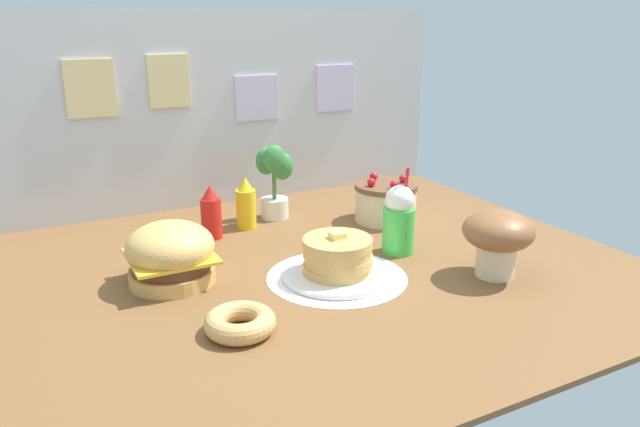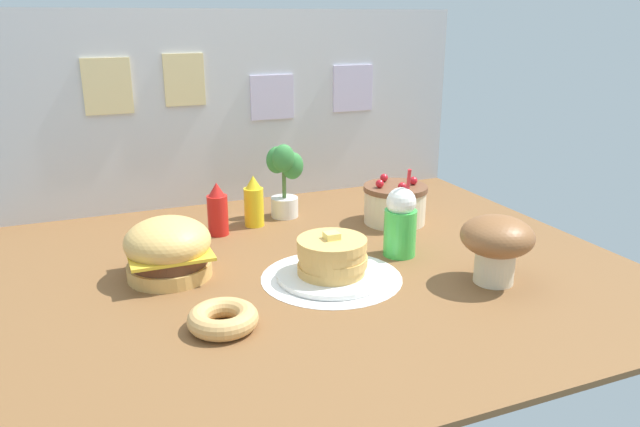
{
  "view_description": "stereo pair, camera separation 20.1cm",
  "coord_description": "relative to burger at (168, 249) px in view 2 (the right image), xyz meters",
  "views": [
    {
      "loc": [
        -0.93,
        -1.84,
        0.89
      ],
      "look_at": [
        0.09,
        0.09,
        0.17
      ],
      "focal_mm": 33.87,
      "sensor_mm": 36.0,
      "label": 1
    },
    {
      "loc": [
        -0.75,
        -1.93,
        0.89
      ],
      "look_at": [
        0.09,
        0.09,
        0.17
      ],
      "focal_mm": 33.87,
      "sensor_mm": 36.0,
      "label": 2
    }
  ],
  "objects": [
    {
      "name": "ground_plane",
      "position": [
        0.48,
        -0.12,
        -0.11
      ],
      "size": [
        2.35,
        1.93,
        0.02
      ],
      "primitive_type": "cube",
      "color": "brown"
    },
    {
      "name": "back_wall",
      "position": [
        0.48,
        0.84,
        0.36
      ],
      "size": [
        2.35,
        0.04,
        0.93
      ],
      "color": "silver",
      "rests_on": "ground_plane"
    },
    {
      "name": "doily_mat",
      "position": [
        0.53,
        -0.23,
        -0.1
      ],
      "size": [
        0.51,
        0.51,
        0.0
      ],
      "primitive_type": "cylinder",
      "color": "white",
      "rests_on": "ground_plane"
    },
    {
      "name": "burger",
      "position": [
        0.0,
        0.0,
        0.0
      ],
      "size": [
        0.3,
        0.3,
        0.22
      ],
      "color": "#DBA859",
      "rests_on": "ground_plane"
    },
    {
      "name": "pancake_stack",
      "position": [
        0.53,
        -0.24,
        -0.04
      ],
      "size": [
        0.39,
        0.39,
        0.17
      ],
      "color": "white",
      "rests_on": "doily_mat"
    },
    {
      "name": "layer_cake",
      "position": [
        1.04,
        0.22,
        -0.02
      ],
      "size": [
        0.29,
        0.29,
        0.21
      ],
      "color": "beige",
      "rests_on": "ground_plane"
    },
    {
      "name": "ketchup_bottle",
      "position": [
        0.26,
        0.37,
        0.0
      ],
      "size": [
        0.09,
        0.09,
        0.23
      ],
      "color": "red",
      "rests_on": "ground_plane"
    },
    {
      "name": "mustard_bottle",
      "position": [
        0.44,
        0.42,
        0.0
      ],
      "size": [
        0.09,
        0.09,
        0.23
      ],
      "color": "yellow",
      "rests_on": "ground_plane"
    },
    {
      "name": "cream_soda_cup",
      "position": [
        0.86,
        -0.13,
        0.03
      ],
      "size": [
        0.13,
        0.13,
        0.34
      ],
      "color": "green",
      "rests_on": "ground_plane"
    },
    {
      "name": "donut_pink_glaze",
      "position": [
        0.08,
        -0.45,
        -0.07
      ],
      "size": [
        0.21,
        0.21,
        0.06
      ],
      "color": "tan",
      "rests_on": "ground_plane"
    },
    {
      "name": "potted_plant",
      "position": [
        0.61,
        0.49,
        0.08
      ],
      "size": [
        0.16,
        0.14,
        0.35
      ],
      "color": "white",
      "rests_on": "ground_plane"
    },
    {
      "name": "mushroom_stool",
      "position": [
        1.04,
        -0.48,
        0.04
      ],
      "size": [
        0.25,
        0.25,
        0.24
      ],
      "color": "beige",
      "rests_on": "ground_plane"
    }
  ]
}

